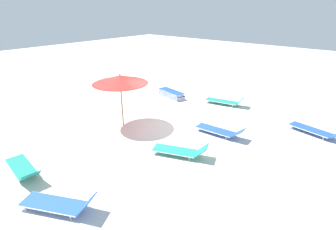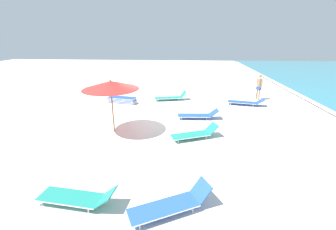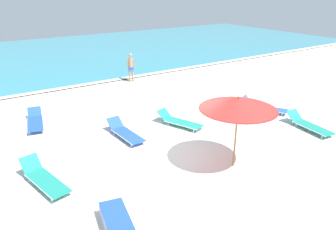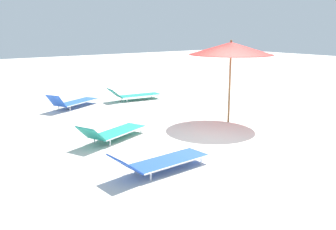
{
  "view_description": "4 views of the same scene",
  "coord_description": "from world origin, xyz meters",
  "px_view_note": "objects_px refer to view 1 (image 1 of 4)",
  "views": [
    {
      "loc": [
        8.42,
        7.13,
        5.2
      ],
      "look_at": [
        0.89,
        0.8,
        1.08
      ],
      "focal_mm": 28.0,
      "sensor_mm": 36.0,
      "label": 1
    },
    {
      "loc": [
        10.59,
        1.47,
        4.26
      ],
      "look_at": [
        1.04,
        0.8,
        0.83
      ],
      "focal_mm": 24.0,
      "sensor_mm": 36.0,
      "label": 2
    },
    {
      "loc": [
        -5.88,
        -8.44,
        5.64
      ],
      "look_at": [
        0.88,
        1.78,
        0.74
      ],
      "focal_mm": 35.0,
      "sensor_mm": 36.0,
      "label": 3
    },
    {
      "loc": [
        -6.53,
        6.35,
        2.79
      ],
      "look_at": [
        0.58,
        1.05,
        0.72
      ],
      "focal_mm": 40.0,
      "sensor_mm": 36.0,
      "label": 4
    }
  ],
  "objects_px": {
    "beach_umbrella": "(120,80)",
    "sun_lounger_under_umbrella": "(60,204)",
    "sun_lounger_mid_beach_pair_a": "(180,150)",
    "sun_lounger_mid_beach_solo": "(226,101)",
    "lounger_stack": "(171,94)",
    "sun_lounger_near_water_left": "(316,130)",
    "sun_lounger_beside_umbrella": "(23,168)",
    "sun_lounger_near_water_right": "(220,130)"
  },
  "relations": [
    {
      "from": "beach_umbrella",
      "to": "sun_lounger_mid_beach_pair_a",
      "type": "relative_size",
      "value": 1.15
    },
    {
      "from": "sun_lounger_under_umbrella",
      "to": "sun_lounger_mid_beach_solo",
      "type": "height_order",
      "value": "sun_lounger_mid_beach_solo"
    },
    {
      "from": "sun_lounger_under_umbrella",
      "to": "sun_lounger_near_water_left",
      "type": "bearing_deg",
      "value": 129.44
    },
    {
      "from": "beach_umbrella",
      "to": "sun_lounger_mid_beach_solo",
      "type": "height_order",
      "value": "beach_umbrella"
    },
    {
      "from": "sun_lounger_beside_umbrella",
      "to": "sun_lounger_mid_beach_solo",
      "type": "xyz_separation_m",
      "value": [
        -10.27,
        1.9,
        0.01
      ]
    },
    {
      "from": "sun_lounger_beside_umbrella",
      "to": "sun_lounger_mid_beach_pair_a",
      "type": "distance_m",
      "value": 5.4
    },
    {
      "from": "beach_umbrella",
      "to": "sun_lounger_mid_beach_pair_a",
      "type": "bearing_deg",
      "value": 83.41
    },
    {
      "from": "sun_lounger_beside_umbrella",
      "to": "sun_lounger_near_water_right",
      "type": "height_order",
      "value": "sun_lounger_beside_umbrella"
    },
    {
      "from": "sun_lounger_mid_beach_solo",
      "to": "sun_lounger_mid_beach_pair_a",
      "type": "bearing_deg",
      "value": 0.85
    },
    {
      "from": "lounger_stack",
      "to": "sun_lounger_mid_beach_pair_a",
      "type": "xyz_separation_m",
      "value": [
        5.03,
        4.56,
        0.01
      ]
    },
    {
      "from": "sun_lounger_near_water_right",
      "to": "sun_lounger_mid_beach_pair_a",
      "type": "relative_size",
      "value": 1.01
    },
    {
      "from": "sun_lounger_under_umbrella",
      "to": "sun_lounger_mid_beach_pair_a",
      "type": "relative_size",
      "value": 1.02
    },
    {
      "from": "lounger_stack",
      "to": "sun_lounger_mid_beach_pair_a",
      "type": "relative_size",
      "value": 0.93
    },
    {
      "from": "sun_lounger_near_water_right",
      "to": "sun_lounger_beside_umbrella",
      "type": "bearing_deg",
      "value": -30.89
    },
    {
      "from": "sun_lounger_beside_umbrella",
      "to": "sun_lounger_near_water_right",
      "type": "relative_size",
      "value": 1.01
    },
    {
      "from": "lounger_stack",
      "to": "sun_lounger_near_water_left",
      "type": "bearing_deg",
      "value": 102.46
    },
    {
      "from": "sun_lounger_under_umbrella",
      "to": "sun_lounger_mid_beach_pair_a",
      "type": "distance_m",
      "value": 4.45
    },
    {
      "from": "sun_lounger_beside_umbrella",
      "to": "sun_lounger_mid_beach_solo",
      "type": "relative_size",
      "value": 0.97
    },
    {
      "from": "sun_lounger_mid_beach_solo",
      "to": "lounger_stack",
      "type": "bearing_deg",
      "value": -85.47
    },
    {
      "from": "lounger_stack",
      "to": "sun_lounger_near_water_right",
      "type": "distance_m",
      "value": 5.47
    },
    {
      "from": "beach_umbrella",
      "to": "sun_lounger_under_umbrella",
      "type": "relative_size",
      "value": 1.13
    },
    {
      "from": "sun_lounger_under_umbrella",
      "to": "sun_lounger_near_water_left",
      "type": "relative_size",
      "value": 0.96
    },
    {
      "from": "sun_lounger_mid_beach_solo",
      "to": "sun_lounger_near_water_left",
      "type": "bearing_deg",
      "value": 68.0
    },
    {
      "from": "sun_lounger_beside_umbrella",
      "to": "sun_lounger_mid_beach_solo",
      "type": "distance_m",
      "value": 10.44
    },
    {
      "from": "sun_lounger_under_umbrella",
      "to": "sun_lounger_mid_beach_pair_a",
      "type": "height_order",
      "value": "sun_lounger_under_umbrella"
    },
    {
      "from": "sun_lounger_under_umbrella",
      "to": "sun_lounger_mid_beach_solo",
      "type": "bearing_deg",
      "value": 156.71
    },
    {
      "from": "sun_lounger_mid_beach_pair_a",
      "to": "sun_lounger_near_water_left",
      "type": "bearing_deg",
      "value": 124.52
    },
    {
      "from": "sun_lounger_beside_umbrella",
      "to": "lounger_stack",
      "type": "bearing_deg",
      "value": -165.5
    },
    {
      "from": "sun_lounger_mid_beach_solo",
      "to": "beach_umbrella",
      "type": "bearing_deg",
      "value": -34.93
    },
    {
      "from": "sun_lounger_under_umbrella",
      "to": "sun_lounger_mid_beach_solo",
      "type": "relative_size",
      "value": 0.98
    },
    {
      "from": "beach_umbrella",
      "to": "sun_lounger_near_water_left",
      "type": "height_order",
      "value": "beach_umbrella"
    },
    {
      "from": "beach_umbrella",
      "to": "sun_lounger_mid_beach_pair_a",
      "type": "distance_m",
      "value": 4.23
    },
    {
      "from": "beach_umbrella",
      "to": "lounger_stack",
      "type": "distance_m",
      "value": 5.08
    },
    {
      "from": "sun_lounger_under_umbrella",
      "to": "sun_lounger_near_water_right",
      "type": "bearing_deg",
      "value": 144.68
    },
    {
      "from": "lounger_stack",
      "to": "sun_lounger_near_water_right",
      "type": "relative_size",
      "value": 0.91
    },
    {
      "from": "sun_lounger_beside_umbrella",
      "to": "sun_lounger_near_water_right",
      "type": "xyz_separation_m",
      "value": [
        -6.73,
        3.55,
        -0.0
      ]
    },
    {
      "from": "sun_lounger_beside_umbrella",
      "to": "sun_lounger_near_water_left",
      "type": "distance_m",
      "value": 11.58
    },
    {
      "from": "sun_lounger_mid_beach_solo",
      "to": "sun_lounger_mid_beach_pair_a",
      "type": "xyz_separation_m",
      "value": [
        5.98,
        1.38,
        -0.0
      ]
    },
    {
      "from": "sun_lounger_near_water_left",
      "to": "sun_lounger_mid_beach_solo",
      "type": "relative_size",
      "value": 1.02
    },
    {
      "from": "lounger_stack",
      "to": "sun_lounger_near_water_left",
      "type": "relative_size",
      "value": 0.87
    },
    {
      "from": "sun_lounger_beside_umbrella",
      "to": "sun_lounger_near_water_right",
      "type": "bearing_deg",
      "value": 158.89
    },
    {
      "from": "lounger_stack",
      "to": "sun_lounger_mid_beach_solo",
      "type": "height_order",
      "value": "sun_lounger_mid_beach_solo"
    }
  ]
}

